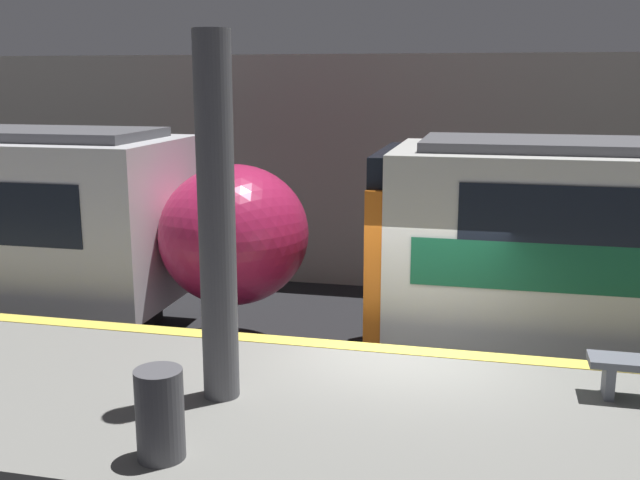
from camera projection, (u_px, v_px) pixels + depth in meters
The scene contains 5 objects.
ground_plane at pixel (404, 424), 9.88m from camera, with size 120.00×120.00×0.00m, color black.
platform at pixel (382, 459), 7.90m from camera, with size 40.00×3.93×1.09m.
station_rear_barrier at pixel (444, 176), 15.54m from camera, with size 50.00×0.15×4.95m.
support_pillar_near at pixel (217, 221), 7.77m from camera, with size 0.39×0.39×3.87m.
trash_bin at pixel (160, 414), 6.76m from camera, with size 0.44×0.44×0.85m.
Camera 1 is at (0.99, -9.14, 4.50)m, focal length 42.00 mm.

